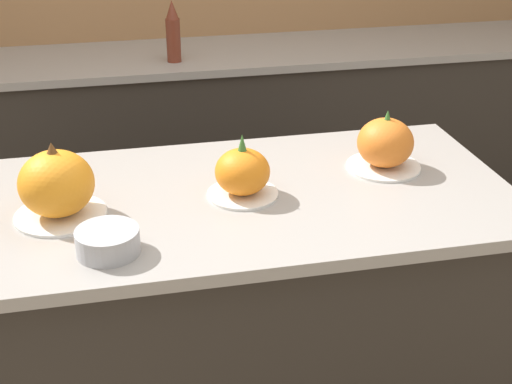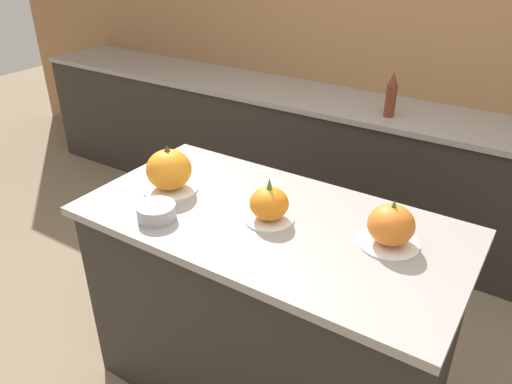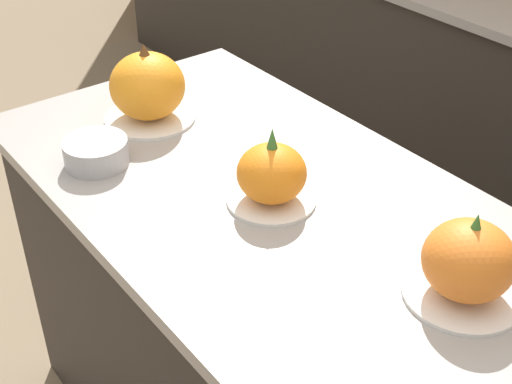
{
  "view_description": "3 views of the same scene",
  "coord_description": "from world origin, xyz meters",
  "px_view_note": "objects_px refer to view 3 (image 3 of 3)",
  "views": [
    {
      "loc": [
        -0.33,
        -1.73,
        1.81
      ],
      "look_at": [
        0.03,
        -0.04,
        0.95
      ],
      "focal_mm": 50.0,
      "sensor_mm": 36.0,
      "label": 1
    },
    {
      "loc": [
        0.85,
        -1.42,
        1.95
      ],
      "look_at": [
        -0.05,
        -0.03,
        1.04
      ],
      "focal_mm": 35.0,
      "sensor_mm": 36.0,
      "label": 2
    },
    {
      "loc": [
        0.99,
        -0.81,
        1.82
      ],
      "look_at": [
        -0.0,
        -0.05,
        0.97
      ],
      "focal_mm": 50.0,
      "sensor_mm": 36.0,
      "label": 3
    }
  ],
  "objects_px": {
    "pumpkin_cake_center": "(273,176)",
    "mixing_bowl": "(96,152)",
    "pumpkin_cake_left": "(148,88)",
    "pumpkin_cake_right": "(468,263)"
  },
  "relations": [
    {
      "from": "pumpkin_cake_center",
      "to": "mixing_bowl",
      "type": "xyz_separation_m",
      "value": [
        -0.37,
        -0.23,
        -0.04
      ]
    },
    {
      "from": "pumpkin_cake_left",
      "to": "mixing_bowl",
      "type": "bearing_deg",
      "value": -61.13
    },
    {
      "from": "pumpkin_cake_right",
      "to": "mixing_bowl",
      "type": "xyz_separation_m",
      "value": [
        -0.81,
        -0.32,
        -0.04
      ]
    },
    {
      "from": "pumpkin_cake_left",
      "to": "pumpkin_cake_center",
      "type": "bearing_deg",
      "value": 2.17
    },
    {
      "from": "pumpkin_cake_left",
      "to": "mixing_bowl",
      "type": "distance_m",
      "value": 0.25
    },
    {
      "from": "pumpkin_cake_center",
      "to": "pumpkin_cake_right",
      "type": "bearing_deg",
      "value": 11.67
    },
    {
      "from": "pumpkin_cake_left",
      "to": "pumpkin_cake_right",
      "type": "height_order",
      "value": "pumpkin_cake_left"
    },
    {
      "from": "pumpkin_cake_center",
      "to": "pumpkin_cake_left",
      "type": "bearing_deg",
      "value": -177.83
    },
    {
      "from": "pumpkin_cake_center",
      "to": "pumpkin_cake_right",
      "type": "xyz_separation_m",
      "value": [
        0.44,
        0.09,
        0.01
      ]
    },
    {
      "from": "pumpkin_cake_center",
      "to": "pumpkin_cake_right",
      "type": "distance_m",
      "value": 0.45
    }
  ]
}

